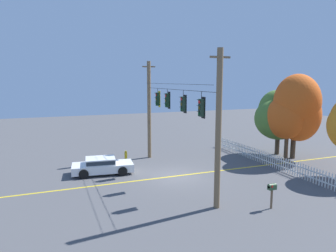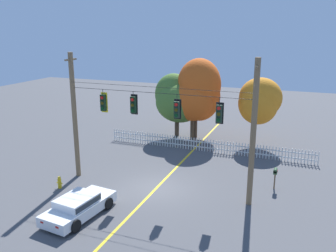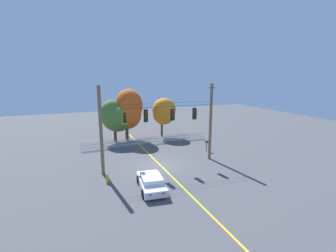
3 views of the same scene
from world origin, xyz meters
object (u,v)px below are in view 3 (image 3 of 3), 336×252
object	(u,v)px
traffic_signal_eastbound_side	(195,114)
autumn_maple_mid	(127,113)
fire_hydrant	(107,178)
traffic_signal_westbound_side	(146,116)
roadside_mailbox	(207,142)
autumn_oak_far_east	(128,109)
parked_car	(151,182)
traffic_signal_northbound_primary	(173,115)
autumn_maple_near_fence	(116,117)
autumn_maple_far_west	(164,111)
traffic_signal_northbound_secondary	(125,118)

from	to	relation	value
traffic_signal_eastbound_side	autumn_maple_mid	bearing A→B (deg)	113.78
autumn_maple_mid	fire_hydrant	xyz separation A→B (m)	(-4.61, -12.64, -3.41)
traffic_signal_westbound_side	fire_hydrant	world-z (taller)	traffic_signal_westbound_side
roadside_mailbox	autumn_oak_far_east	bearing A→B (deg)	130.61
traffic_signal_eastbound_side	parked_car	size ratio (longest dim) A/B	0.34
traffic_signal_northbound_primary	autumn_maple_near_fence	size ratio (longest dim) A/B	0.25
traffic_signal_eastbound_side	autumn_maple_far_west	world-z (taller)	traffic_signal_eastbound_side
parked_car	autumn_maple_mid	bearing A→B (deg)	84.28
autumn_oak_far_east	roadside_mailbox	xyz separation A→B (m)	(7.35, -8.57, -3.22)
traffic_signal_eastbound_side	roadside_mailbox	world-z (taller)	traffic_signal_eastbound_side
parked_car	autumn_oak_far_east	bearing A→B (deg)	83.39
autumn_oak_far_east	fire_hydrant	size ratio (longest dim) A/B	9.11
traffic_signal_northbound_secondary	fire_hydrant	xyz separation A→B (m)	(-2.08, -2.09, -4.71)
autumn_maple_mid	autumn_maple_near_fence	bearing A→B (deg)	179.24
autumn_maple_near_fence	roadside_mailbox	xyz separation A→B (m)	(9.18, -8.04, -2.37)
traffic_signal_northbound_secondary	roadside_mailbox	distance (m)	11.23
autumn_oak_far_east	parked_car	distance (m)	16.18
autumn_maple_far_west	parked_car	bearing A→B (deg)	-114.16
autumn_maple_near_fence	fire_hydrant	size ratio (longest dim) A/B	7.35
traffic_signal_northbound_secondary	traffic_signal_northbound_primary	bearing A→B (deg)	-0.01
traffic_signal_northbound_secondary	parked_car	distance (m)	6.47
traffic_signal_northbound_secondary	autumn_maple_near_fence	size ratio (longest dim) A/B	0.25
traffic_signal_northbound_primary	traffic_signal_eastbound_side	distance (m)	2.42
traffic_signal_eastbound_side	parked_car	bearing A→B (deg)	-143.61
traffic_signal_westbound_side	parked_car	world-z (taller)	traffic_signal_westbound_side
autumn_maple_near_fence	traffic_signal_northbound_secondary	bearing A→B (deg)	-95.37
autumn_maple_mid	traffic_signal_eastbound_side	bearing A→B (deg)	-66.22
autumn_maple_near_fence	autumn_oak_far_east	world-z (taller)	autumn_oak_far_east
autumn_maple_near_fence	parked_car	xyz separation A→B (m)	(0.02, -15.12, -2.84)
traffic_signal_eastbound_side	autumn_maple_near_fence	world-z (taller)	traffic_signal_eastbound_side
traffic_signal_westbound_side	autumn_oak_far_east	xyz separation A→B (m)	(0.79, 11.11, -0.83)
fire_hydrant	traffic_signal_northbound_secondary	bearing A→B (deg)	45.09
autumn_oak_far_east	autumn_maple_far_west	xyz separation A→B (m)	(5.15, -0.14, -0.55)
autumn_maple_mid	traffic_signal_northbound_secondary	bearing A→B (deg)	-103.45
traffic_signal_northbound_secondary	autumn_maple_far_west	distance (m)	13.63
traffic_signal_northbound_primary	autumn_maple_far_west	bearing A→B (deg)	73.66
traffic_signal_eastbound_side	parked_car	xyz separation A→B (m)	(-6.16, -4.54, -4.42)
autumn_maple_far_west	roadside_mailbox	distance (m)	9.12
autumn_maple_far_west	fire_hydrant	bearing A→B (deg)	-127.59
traffic_signal_northbound_secondary	parked_car	size ratio (longest dim) A/B	0.33
traffic_signal_eastbound_side	autumn_oak_far_east	distance (m)	11.95
fire_hydrant	parked_car	bearing A→B (deg)	-38.45
fire_hydrant	traffic_signal_eastbound_side	bearing A→B (deg)	12.71
traffic_signal_northbound_secondary	traffic_signal_eastbound_side	bearing A→B (deg)	-0.00
autumn_maple_near_fence	autumn_maple_mid	bearing A→B (deg)	-0.76
traffic_signal_northbound_secondary	fire_hydrant	distance (m)	5.56
autumn_maple_mid	autumn_oak_far_east	xyz separation A→B (m)	(0.30, 0.55, 0.51)
traffic_signal_westbound_side	autumn_oak_far_east	bearing A→B (deg)	85.93
traffic_signal_eastbound_side	autumn_maple_near_fence	xyz separation A→B (m)	(-6.18, 10.58, -1.58)
autumn_oak_far_east	autumn_maple_far_west	bearing A→B (deg)	-1.51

